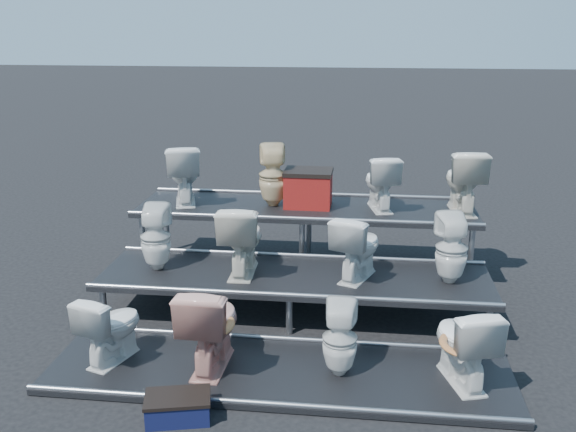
# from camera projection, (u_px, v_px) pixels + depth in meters

# --- Properties ---
(ground) EXTENTS (80.00, 80.00, 0.00)m
(ground) POSITION_uv_depth(u_px,v_px,m) (294.00, 313.00, 7.07)
(ground) COLOR black
(ground) RESTS_ON ground
(tier_front) EXTENTS (4.20, 1.20, 0.06)m
(tier_front) POSITION_uv_depth(u_px,v_px,m) (279.00, 372.00, 5.82)
(tier_front) COLOR black
(tier_front) RESTS_ON ground
(tier_mid) EXTENTS (4.20, 1.20, 0.46)m
(tier_mid) POSITION_uv_depth(u_px,v_px,m) (294.00, 294.00, 7.00)
(tier_mid) COLOR black
(tier_mid) RESTS_ON ground
(tier_back) EXTENTS (4.20, 1.20, 0.86)m
(tier_back) POSITION_uv_depth(u_px,v_px,m) (306.00, 239.00, 8.18)
(tier_back) COLOR black
(tier_back) RESTS_ON ground
(toilet_0) EXTENTS (0.56, 0.74, 0.67)m
(toilet_0) POSITION_uv_depth(u_px,v_px,m) (111.00, 327.00, 5.90)
(toilet_0) COLOR silver
(toilet_0) RESTS_ON tier_front
(toilet_1) EXTENTS (0.49, 0.82, 0.82)m
(toilet_1) POSITION_uv_depth(u_px,v_px,m) (210.00, 325.00, 5.77)
(toilet_1) COLOR tan
(toilet_1) RESTS_ON tier_front
(toilet_2) EXTENTS (0.32, 0.33, 0.69)m
(toilet_2) POSITION_uv_depth(u_px,v_px,m) (340.00, 339.00, 5.65)
(toilet_2) COLOR silver
(toilet_2) RESTS_ON tier_front
(toilet_3) EXTENTS (0.61, 0.82, 0.74)m
(toilet_3) POSITION_uv_depth(u_px,v_px,m) (463.00, 343.00, 5.52)
(toilet_3) COLOR silver
(toilet_3) RESTS_ON tier_front
(toilet_4) EXTENTS (0.35, 0.36, 0.73)m
(toilet_4) POSITION_uv_depth(u_px,v_px,m) (156.00, 237.00, 7.00)
(toilet_4) COLOR silver
(toilet_4) RESTS_ON tier_mid
(toilet_5) EXTENTS (0.46, 0.78, 0.78)m
(toilet_5) POSITION_uv_depth(u_px,v_px,m) (242.00, 238.00, 6.89)
(toilet_5) COLOR beige
(toilet_5) RESTS_ON tier_mid
(toilet_6) EXTENTS (0.62, 0.79, 0.71)m
(toilet_6) POSITION_uv_depth(u_px,v_px,m) (357.00, 246.00, 6.76)
(toilet_6) COLOR silver
(toilet_6) RESTS_ON tier_mid
(toilet_7) EXTENTS (0.39, 0.39, 0.74)m
(toilet_7) POSITION_uv_depth(u_px,v_px,m) (452.00, 249.00, 6.64)
(toilet_7) COLOR silver
(toilet_7) RESTS_ON tier_mid
(toilet_8) EXTENTS (0.61, 0.83, 0.76)m
(toilet_8) POSITION_uv_depth(u_px,v_px,m) (184.00, 174.00, 8.12)
(toilet_8) COLOR silver
(toilet_8) RESTS_ON tier_back
(toilet_9) EXTENTS (0.40, 0.41, 0.78)m
(toilet_9) POSITION_uv_depth(u_px,v_px,m) (273.00, 175.00, 7.99)
(toilet_9) COLOR beige
(toilet_9) RESTS_ON tier_back
(toilet_10) EXTENTS (0.51, 0.74, 0.68)m
(toilet_10) POSITION_uv_depth(u_px,v_px,m) (380.00, 182.00, 7.85)
(toilet_10) COLOR silver
(toilet_10) RESTS_ON tier_back
(toilet_11) EXTENTS (0.50, 0.80, 0.78)m
(toilet_11) POSITION_uv_depth(u_px,v_px,m) (463.00, 180.00, 7.72)
(toilet_11) COLOR beige
(toilet_11) RESTS_ON tier_back
(red_crate) EXTENTS (0.58, 0.47, 0.41)m
(red_crate) POSITION_uv_depth(u_px,v_px,m) (308.00, 190.00, 8.02)
(red_crate) COLOR maroon
(red_crate) RESTS_ON tier_back
(step_stool) EXTENTS (0.56, 0.41, 0.18)m
(step_stool) POSITION_uv_depth(u_px,v_px,m) (178.00, 409.00, 5.16)
(step_stool) COLOR #0F1336
(step_stool) RESTS_ON ground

